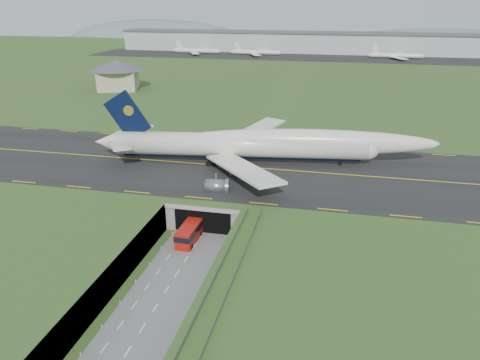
# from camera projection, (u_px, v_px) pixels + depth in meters

# --- Properties ---
(ground) EXTENTS (900.00, 900.00, 0.00)m
(ground) POSITION_uv_depth(u_px,v_px,m) (191.00, 252.00, 89.98)
(ground) COLOR #324F1F
(ground) RESTS_ON ground
(airfield_deck) EXTENTS (800.00, 800.00, 6.00)m
(airfield_deck) POSITION_uv_depth(u_px,v_px,m) (190.00, 238.00, 88.89)
(airfield_deck) COLOR gray
(airfield_deck) RESTS_ON ground
(trench_road) EXTENTS (12.00, 75.00, 0.20)m
(trench_road) POSITION_uv_depth(u_px,v_px,m) (178.00, 273.00, 83.13)
(trench_road) COLOR slate
(trench_road) RESTS_ON ground
(taxiway) EXTENTS (800.00, 44.00, 0.18)m
(taxiway) POSITION_uv_depth(u_px,v_px,m) (231.00, 166.00, 117.78)
(taxiway) COLOR black
(taxiway) RESTS_ON airfield_deck
(tunnel_portal) EXTENTS (17.00, 22.30, 6.00)m
(tunnel_portal) POSITION_uv_depth(u_px,v_px,m) (214.00, 202.00, 103.97)
(tunnel_portal) COLOR gray
(tunnel_portal) RESTS_ON ground
(guideway) EXTENTS (3.00, 53.00, 7.05)m
(guideway) POSITION_uv_depth(u_px,v_px,m) (221.00, 293.00, 68.45)
(guideway) COLOR #A8A8A3
(guideway) RESTS_ON ground
(jumbo_jet) EXTENTS (87.29, 56.98, 19.03)m
(jumbo_jet) POSITION_uv_depth(u_px,v_px,m) (264.00, 145.00, 117.97)
(jumbo_jet) COLOR silver
(jumbo_jet) RESTS_ON ground
(shuttle_tram) EXTENTS (3.43, 8.54, 3.43)m
(shuttle_tram) POSITION_uv_depth(u_px,v_px,m) (189.00, 234.00, 93.05)
(shuttle_tram) COLOR #AB120B
(shuttle_tram) RESTS_ON ground
(service_building) EXTENTS (30.75, 30.75, 13.42)m
(service_building) POSITION_uv_depth(u_px,v_px,m) (118.00, 72.00, 213.68)
(service_building) COLOR tan
(service_building) RESTS_ON ground
(cargo_terminal) EXTENTS (320.00, 67.00, 15.60)m
(cargo_terminal) POSITION_uv_depth(u_px,v_px,m) (312.00, 42.00, 357.21)
(cargo_terminal) COLOR #B2B2B2
(cargo_terminal) RESTS_ON ground
(distant_hills) EXTENTS (700.00, 91.00, 60.00)m
(distant_hills) POSITION_uv_depth(u_px,v_px,m) (386.00, 51.00, 469.47)
(distant_hills) COLOR slate
(distant_hills) RESTS_ON ground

